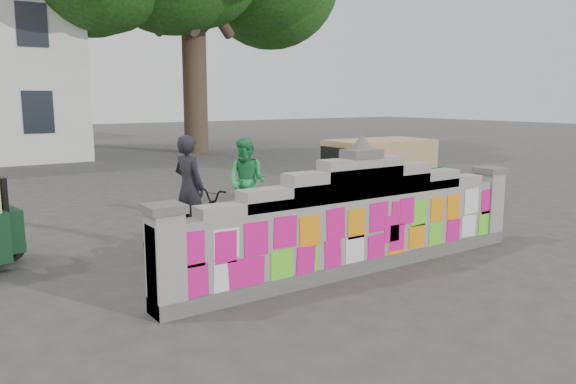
# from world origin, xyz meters

# --- Properties ---
(ground) EXTENTS (100.00, 100.00, 0.00)m
(ground) POSITION_xyz_m (0.00, 0.00, 0.00)
(ground) COLOR #383533
(ground) RESTS_ON ground
(parapet_wall) EXTENTS (6.48, 0.44, 2.01)m
(parapet_wall) POSITION_xyz_m (-0.00, -0.01, 0.75)
(parapet_wall) COLOR #4C4C49
(parapet_wall) RESTS_ON ground
(cyclist_bike) EXTENTS (2.01, 1.19, 1.00)m
(cyclist_bike) POSITION_xyz_m (-1.63, 2.34, 0.50)
(cyclist_bike) COLOR black
(cyclist_bike) RESTS_ON ground
(cyclist_rider) EXTENTS (0.57, 0.71, 1.69)m
(cyclist_rider) POSITION_xyz_m (-1.63, 2.34, 0.85)
(cyclist_rider) COLOR black
(cyclist_rider) RESTS_ON ground
(pedestrian) EXTENTS (1.00, 1.06, 1.73)m
(pedestrian) POSITION_xyz_m (0.27, 3.70, 0.87)
(pedestrian) COLOR green
(pedestrian) RESTS_ON ground
(rickshaw_right) EXTENTS (2.95, 1.46, 1.62)m
(rickshaw_right) POSITION_xyz_m (3.21, 3.04, 0.84)
(rickshaw_right) COLOR black
(rickshaw_right) RESTS_ON ground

